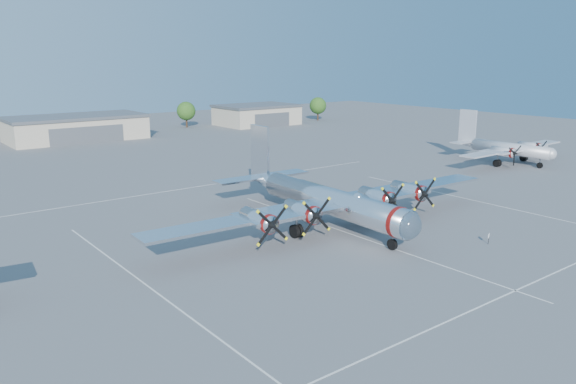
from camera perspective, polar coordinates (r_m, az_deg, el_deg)
ground at (r=60.32m, az=3.84°, el=-3.41°), size 260.00×260.00×0.00m
parking_lines at (r=59.09m, az=4.96°, el=-3.78°), size 60.00×50.08×0.01m
hangar_center at (r=131.61m, az=-20.71°, el=6.13°), size 28.60×14.60×5.40m
hangar_east at (r=152.72m, az=-3.18°, el=7.86°), size 20.60×14.60×5.40m
tree_east at (r=148.45m, az=-10.31°, el=8.09°), size 4.80×4.80×6.64m
tree_far_east at (r=163.27m, az=3.06°, el=8.75°), size 4.80×4.80×6.64m
main_bomber_b29 at (r=60.59m, az=3.65°, el=-3.33°), size 43.99×30.95×9.49m
twin_engine_east at (r=103.08m, az=21.14°, el=2.77°), size 27.31×19.89×8.54m
info_placard at (r=57.38m, az=19.72°, el=-4.30°), size 0.52×0.25×1.05m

